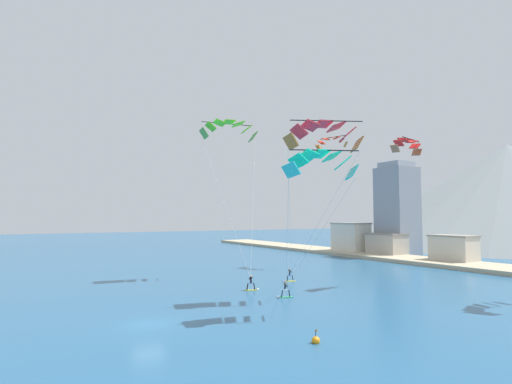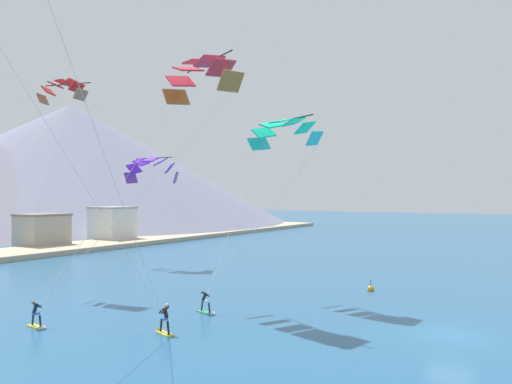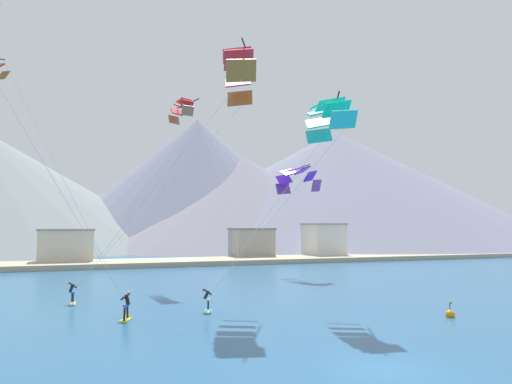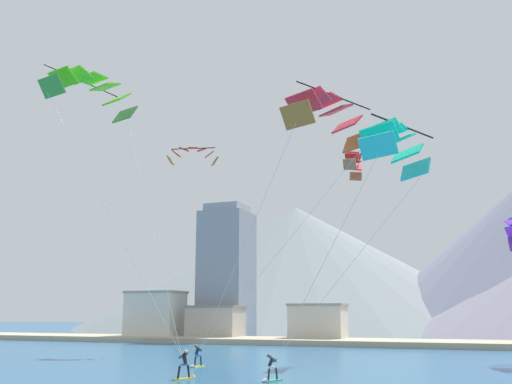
{
  "view_description": "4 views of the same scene",
  "coord_description": "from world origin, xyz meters",
  "px_view_note": "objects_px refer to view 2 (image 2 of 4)",
  "views": [
    {
      "loc": [
        31.31,
        -9.11,
        8.24
      ],
      "look_at": [
        -2.9,
        11.4,
        10.8
      ],
      "focal_mm": 28.0,
      "sensor_mm": 36.0,
      "label": 1
    },
    {
      "loc": [
        -29.77,
        -5.31,
        7.9
      ],
      "look_at": [
        -1.87,
        11.69,
        8.12
      ],
      "focal_mm": 35.0,
      "sensor_mm": 36.0,
      "label": 2
    },
    {
      "loc": [
        -11.56,
        -16.55,
        5.53
      ],
      "look_at": [
        -0.94,
        11.55,
        7.58
      ],
      "focal_mm": 35.0,
      "sensor_mm": 36.0,
      "label": 3
    },
    {
      "loc": [
        8.79,
        -17.78,
        3.87
      ],
      "look_at": [
        -3.12,
        12.79,
        10.87
      ],
      "focal_mm": 40.0,
      "sensor_mm": 36.0,
      "label": 4
    }
  ],
  "objects_px": {
    "parafoil_kite_distant_mid_solo": "(152,168)",
    "race_marker_buoy": "(371,289)",
    "parafoil_kite_mid_center": "(199,75)",
    "kitesurfer_mid_center": "(38,320)",
    "kitesurfer_near_trail": "(163,324)",
    "kitesurfer_near_lead": "(207,307)",
    "parafoil_kite_near_lead": "(284,130)",
    "parafoil_kite_distant_low_drift": "(63,89)"
  },
  "relations": [
    {
      "from": "parafoil_kite_distant_mid_solo",
      "to": "race_marker_buoy",
      "type": "relative_size",
      "value": 6.34
    },
    {
      "from": "parafoil_kite_mid_center",
      "to": "kitesurfer_mid_center",
      "type": "bearing_deg",
      "value": 162.9
    },
    {
      "from": "kitesurfer_near_trail",
      "to": "kitesurfer_mid_center",
      "type": "distance_m",
      "value": 7.75
    },
    {
      "from": "kitesurfer_mid_center",
      "to": "race_marker_buoy",
      "type": "bearing_deg",
      "value": -31.55
    },
    {
      "from": "kitesurfer_near_lead",
      "to": "kitesurfer_near_trail",
      "type": "relative_size",
      "value": 0.99
    },
    {
      "from": "kitesurfer_near_lead",
      "to": "parafoil_kite_near_lead",
      "type": "xyz_separation_m",
      "value": [
        7.93,
        -1.53,
        12.6
      ]
    },
    {
      "from": "parafoil_kite_near_lead",
      "to": "parafoil_kite_distant_mid_solo",
      "type": "height_order",
      "value": "parafoil_kite_near_lead"
    },
    {
      "from": "parafoil_kite_mid_center",
      "to": "parafoil_kite_distant_low_drift",
      "type": "distance_m",
      "value": 14.46
    },
    {
      "from": "kitesurfer_near_trail",
      "to": "parafoil_kite_distant_mid_solo",
      "type": "xyz_separation_m",
      "value": [
        20.84,
        20.45,
        10.52
      ]
    },
    {
      "from": "kitesurfer_near_lead",
      "to": "kitesurfer_mid_center",
      "type": "distance_m",
      "value": 10.37
    },
    {
      "from": "kitesurfer_mid_center",
      "to": "parafoil_kite_near_lead",
      "type": "relative_size",
      "value": 0.14
    },
    {
      "from": "parafoil_kite_mid_center",
      "to": "parafoil_kite_distant_low_drift",
      "type": "height_order",
      "value": "parafoil_kite_mid_center"
    },
    {
      "from": "kitesurfer_mid_center",
      "to": "parafoil_kite_near_lead",
      "type": "xyz_separation_m",
      "value": [
        16.05,
        -7.99,
        12.54
      ]
    },
    {
      "from": "kitesurfer_mid_center",
      "to": "parafoil_kite_mid_center",
      "type": "xyz_separation_m",
      "value": [
        11.14,
        -3.43,
        16.47
      ]
    },
    {
      "from": "parafoil_kite_near_lead",
      "to": "kitesurfer_mid_center",
      "type": "bearing_deg",
      "value": 153.54
    },
    {
      "from": "kitesurfer_near_trail",
      "to": "race_marker_buoy",
      "type": "xyz_separation_m",
      "value": [
        18.5,
        -6.06,
        -0.4
      ]
    },
    {
      "from": "kitesurfer_near_trail",
      "to": "parafoil_kite_distant_low_drift",
      "type": "xyz_separation_m",
      "value": [
        7.06,
        18.13,
        16.79
      ]
    },
    {
      "from": "kitesurfer_near_trail",
      "to": "race_marker_buoy",
      "type": "bearing_deg",
      "value": -18.13
    },
    {
      "from": "kitesurfer_near_trail",
      "to": "race_marker_buoy",
      "type": "height_order",
      "value": "kitesurfer_near_trail"
    },
    {
      "from": "kitesurfer_near_trail",
      "to": "parafoil_kite_distant_low_drift",
      "type": "height_order",
      "value": "parafoil_kite_distant_low_drift"
    },
    {
      "from": "parafoil_kite_near_lead",
      "to": "race_marker_buoy",
      "type": "xyz_separation_m",
      "value": [
        5.46,
        -5.21,
        -12.87
      ]
    },
    {
      "from": "parafoil_kite_distant_low_drift",
      "to": "race_marker_buoy",
      "type": "height_order",
      "value": "parafoil_kite_distant_low_drift"
    },
    {
      "from": "kitesurfer_mid_center",
      "to": "kitesurfer_near_trail",
      "type": "bearing_deg",
      "value": -67.18
    },
    {
      "from": "parafoil_kite_mid_center",
      "to": "parafoil_kite_distant_mid_solo",
      "type": "bearing_deg",
      "value": 52.78
    },
    {
      "from": "kitesurfer_near_lead",
      "to": "race_marker_buoy",
      "type": "distance_m",
      "value": 15.0
    },
    {
      "from": "kitesurfer_near_trail",
      "to": "parafoil_kite_distant_mid_solo",
      "type": "bearing_deg",
      "value": 44.45
    },
    {
      "from": "parafoil_kite_distant_low_drift",
      "to": "kitesurfer_near_trail",
      "type": "bearing_deg",
      "value": -111.27
    },
    {
      "from": "kitesurfer_mid_center",
      "to": "parafoil_kite_mid_center",
      "type": "relative_size",
      "value": 0.1
    },
    {
      "from": "kitesurfer_mid_center",
      "to": "parafoil_kite_distant_mid_solo",
      "type": "height_order",
      "value": "parafoil_kite_distant_mid_solo"
    },
    {
      "from": "parafoil_kite_mid_center",
      "to": "parafoil_kite_near_lead",
      "type": "bearing_deg",
      "value": -42.9
    },
    {
      "from": "kitesurfer_near_trail",
      "to": "parafoil_kite_distant_low_drift",
      "type": "bearing_deg",
      "value": 68.73
    },
    {
      "from": "parafoil_kite_mid_center",
      "to": "parafoil_kite_distant_low_drift",
      "type": "xyz_separation_m",
      "value": [
        -1.07,
        14.41,
        0.39
      ]
    },
    {
      "from": "kitesurfer_near_trail",
      "to": "kitesurfer_mid_center",
      "type": "height_order",
      "value": "kitesurfer_near_trail"
    },
    {
      "from": "parafoil_kite_near_lead",
      "to": "parafoil_kite_distant_mid_solo",
      "type": "bearing_deg",
      "value": 69.88
    },
    {
      "from": "kitesurfer_mid_center",
      "to": "kitesurfer_near_lead",
      "type": "bearing_deg",
      "value": -38.51
    },
    {
      "from": "parafoil_kite_distant_mid_solo",
      "to": "parafoil_kite_near_lead",
      "type": "bearing_deg",
      "value": -110.12
    },
    {
      "from": "parafoil_kite_mid_center",
      "to": "parafoil_kite_distant_mid_solo",
      "type": "relative_size",
      "value": 2.61
    },
    {
      "from": "parafoil_kite_near_lead",
      "to": "parafoil_kite_mid_center",
      "type": "height_order",
      "value": "parafoil_kite_mid_center"
    },
    {
      "from": "kitesurfer_near_lead",
      "to": "parafoil_kite_mid_center",
      "type": "bearing_deg",
      "value": 45.07
    },
    {
      "from": "parafoil_kite_near_lead",
      "to": "race_marker_buoy",
      "type": "height_order",
      "value": "parafoil_kite_near_lead"
    },
    {
      "from": "kitesurfer_near_trail",
      "to": "parafoil_kite_near_lead",
      "type": "distance_m",
      "value": 18.07
    },
    {
      "from": "parafoil_kite_distant_mid_solo",
      "to": "parafoil_kite_distant_low_drift",
      "type": "bearing_deg",
      "value": -170.45
    }
  ]
}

